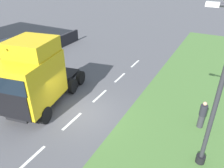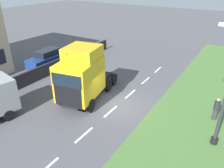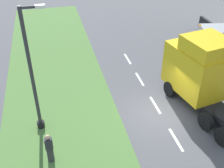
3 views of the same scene
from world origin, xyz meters
The scene contains 7 objects.
ground_plane centered at (0.00, 0.00, 0.00)m, with size 120.00×120.00×0.00m, color #515156.
grass_verge centered at (-6.00, 0.00, 0.01)m, with size 7.00×44.00×0.01m.
lane_markings centered at (0.00, -0.70, 0.00)m, with size 0.16×17.80×0.00m.
lorry_cab centered at (2.65, 0.79, 2.27)m, with size 3.77×7.11×4.65m.
flatbed_truck centered at (6.59, 5.84, 1.50)m, with size 3.27×5.81×2.85m.
lamp_post centered at (-7.14, 0.50, 3.21)m, with size 1.33×0.42×7.15m.
pedestrian centered at (-6.77, -2.16, 0.84)m, with size 0.39×0.39×1.71m.
Camera 3 is at (-6.05, -12.35, 11.11)m, focal length 45.00 mm.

